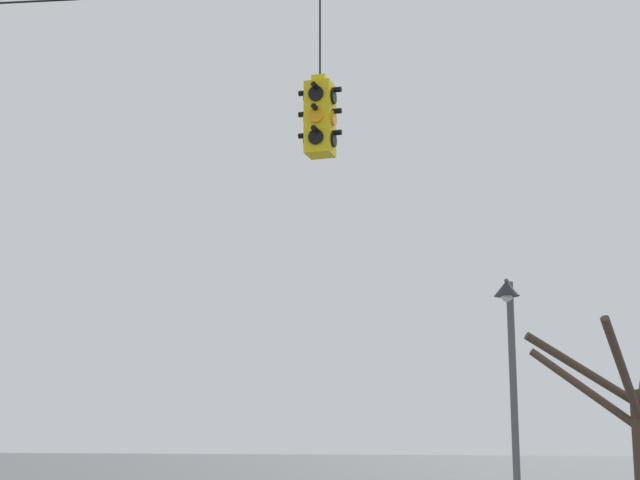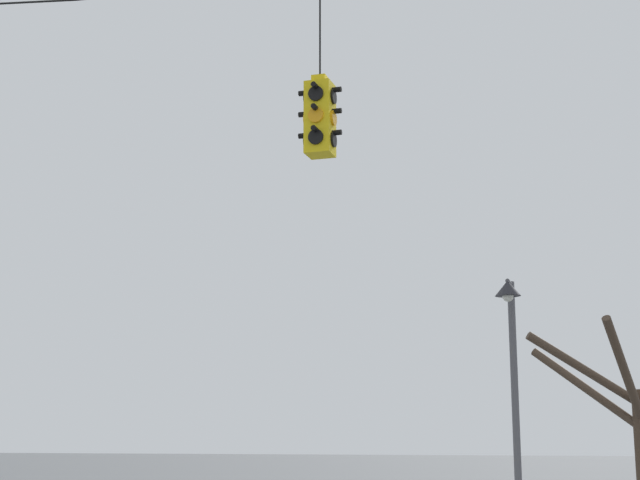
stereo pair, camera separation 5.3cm
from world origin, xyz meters
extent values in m
cylinder|color=black|center=(-4.30, 0.30, 8.25)|extent=(2.15, 0.03, 0.23)
cube|color=yellow|center=(0.51, 0.30, 5.96)|extent=(0.34, 0.34, 0.97)
cube|color=yellow|center=(0.51, 0.30, 6.50)|extent=(0.19, 0.19, 0.10)
cylinder|color=black|center=(0.51, 0.30, 7.30)|extent=(0.02, 0.02, 1.50)
cylinder|color=black|center=(0.51, 0.11, 6.25)|extent=(0.20, 0.03, 0.20)
cylinder|color=black|center=(0.51, 0.07, 6.34)|extent=(0.07, 0.12, 0.07)
cylinder|color=orange|center=(0.51, 0.11, 5.96)|extent=(0.20, 0.03, 0.20)
cylinder|color=black|center=(0.51, 0.07, 6.05)|extent=(0.07, 0.12, 0.07)
cylinder|color=black|center=(0.51, 0.11, 5.67)|extent=(0.20, 0.03, 0.20)
cylinder|color=black|center=(0.51, 0.07, 5.76)|extent=(0.07, 0.12, 0.07)
cylinder|color=black|center=(0.51, 0.48, 6.25)|extent=(0.20, 0.03, 0.20)
cylinder|color=black|center=(0.51, 0.53, 6.34)|extent=(0.07, 0.12, 0.07)
cylinder|color=orange|center=(0.51, 0.48, 5.96)|extent=(0.20, 0.03, 0.20)
cylinder|color=black|center=(0.51, 0.53, 6.05)|extent=(0.07, 0.12, 0.07)
cylinder|color=black|center=(0.51, 0.48, 5.67)|extent=(0.20, 0.03, 0.20)
cylinder|color=black|center=(0.51, 0.53, 5.76)|extent=(0.07, 0.12, 0.07)
cylinder|color=black|center=(0.32, 0.30, 6.25)|extent=(0.03, 0.20, 0.20)
cylinder|color=black|center=(0.28, 0.30, 6.34)|extent=(0.12, 0.07, 0.07)
cylinder|color=orange|center=(0.32, 0.30, 5.96)|extent=(0.03, 0.20, 0.20)
cylinder|color=black|center=(0.28, 0.30, 6.05)|extent=(0.12, 0.07, 0.07)
cylinder|color=black|center=(0.32, 0.30, 5.67)|extent=(0.03, 0.20, 0.20)
cylinder|color=black|center=(0.28, 0.30, 5.76)|extent=(0.12, 0.07, 0.07)
cylinder|color=black|center=(0.69, 0.30, 6.25)|extent=(0.03, 0.20, 0.20)
cylinder|color=black|center=(0.74, 0.30, 6.34)|extent=(0.12, 0.07, 0.07)
cylinder|color=orange|center=(0.69, 0.30, 5.96)|extent=(0.03, 0.20, 0.20)
cylinder|color=black|center=(0.74, 0.30, 6.05)|extent=(0.12, 0.07, 0.07)
cylinder|color=black|center=(0.69, 0.30, 5.67)|extent=(0.03, 0.20, 0.20)
cylinder|color=black|center=(0.74, 0.30, 5.76)|extent=(0.12, 0.07, 0.07)
cylinder|color=#515156|center=(2.35, 5.13, 2.23)|extent=(0.12, 0.12, 4.47)
cylinder|color=#515156|center=(2.35, 4.90, 4.42)|extent=(0.07, 0.46, 0.07)
cone|color=#232328|center=(2.35, 4.67, 4.29)|extent=(0.42, 0.42, 0.25)
sphere|color=silver|center=(2.35, 4.67, 4.17)|extent=(0.19, 0.19, 0.19)
cylinder|color=#423326|center=(3.39, 7.39, 3.12)|extent=(2.06, 1.10, 1.39)
cylinder|color=#423326|center=(4.09, 6.99, 3.05)|extent=(0.70, 1.87, 1.86)
cylinder|color=#423326|center=(3.37, 8.15, 2.82)|extent=(2.10, 0.79, 1.64)
camera|label=1|loc=(4.07, -11.32, 1.90)|focal=55.00mm
camera|label=2|loc=(4.12, -11.30, 1.90)|focal=55.00mm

